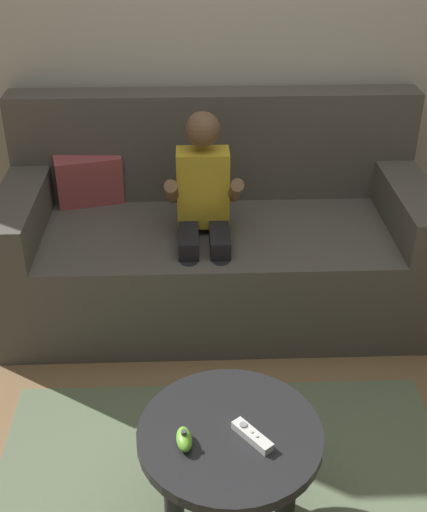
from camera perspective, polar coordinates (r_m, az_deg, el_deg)
The scene contains 7 objects.
ground_plane at distance 2.30m, azimuth 4.99°, elevation -20.84°, with size 8.41×8.41×0.00m, color olive.
wall_back at distance 3.07m, azimuth 2.57°, elevation 20.41°, with size 4.21×0.05×2.50m, color beige.
couch at distance 3.01m, azimuth 0.08°, elevation 1.34°, with size 1.84×0.80×0.93m.
person_seated_on_couch at distance 2.74m, azimuth -0.85°, elevation 3.67°, with size 0.31×0.38×0.96m.
coffee_table at distance 2.02m, azimuth 1.40°, elevation -16.15°, with size 0.54×0.54×0.40m.
game_remote_white_near_edge at distance 1.93m, azimuth 3.34°, elevation -15.18°, with size 0.11×0.13×0.03m.
nunchuk_lime at distance 1.91m, azimuth -2.54°, elevation -15.47°, with size 0.05×0.09×0.05m.
Camera 1 is at (-0.24, -1.41, 1.80)m, focal length 46.48 mm.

